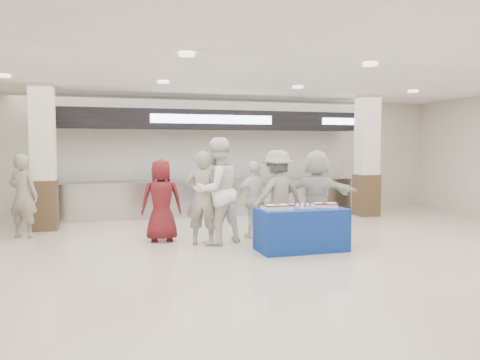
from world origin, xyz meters
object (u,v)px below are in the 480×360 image
object	(u,v)px
sheet_cake_left	(277,206)
civilian_maroon	(161,200)
civilian_white	(316,194)
display_table	(301,229)
sheet_cake_right	(325,204)
chef_short	(255,200)
soldier_b	(278,195)
chef_tall	(217,191)
soldier_a	(203,198)
soldier_bg	(23,196)
cupcake_tray	(302,206)

from	to	relation	value
sheet_cake_left	civilian_maroon	xyz separation A→B (m)	(-1.83, 1.49, -0.00)
civilian_white	display_table	bearing A→B (deg)	73.65
sheet_cake_right	chef_short	xyz separation A→B (m)	(-0.90, 1.28, -0.02)
soldier_b	chef_tall	bearing A→B (deg)	-10.07
soldier_a	soldier_bg	distance (m)	3.73
soldier_bg	sheet_cake_right	bearing A→B (deg)	-179.66
soldier_a	display_table	bearing A→B (deg)	168.61
chef_tall	civilian_white	xyz separation A→B (m)	(2.03, -0.03, -0.12)
sheet_cake_right	chef_short	world-z (taller)	chef_short
sheet_cake_left	cupcake_tray	world-z (taller)	sheet_cake_left
cupcake_tray	chef_tall	distance (m)	1.66
chef_short	sheet_cake_right	bearing A→B (deg)	119.87
civilian_maroon	soldier_b	xyz separation A→B (m)	(2.23, -0.42, 0.08)
sheet_cake_right	chef_short	distance (m)	1.57
chef_tall	civilian_white	distance (m)	2.03
chef_tall	soldier_b	world-z (taller)	chef_tall
display_table	sheet_cake_right	xyz separation A→B (m)	(0.47, 0.05, 0.42)
chef_tall	civilian_white	size ratio (longest dim) A/B	1.13
cupcake_tray	soldier_bg	distance (m)	5.59
chef_tall	chef_short	size ratio (longest dim) A/B	1.30
sheet_cake_right	soldier_bg	distance (m)	5.97
civilian_maroon	civilian_white	world-z (taller)	civilian_white
cupcake_tray	soldier_bg	bearing A→B (deg)	152.15
sheet_cake_left	civilian_maroon	world-z (taller)	civilian_maroon
sheet_cake_left	chef_tall	xyz separation A→B (m)	(-0.85, 0.97, 0.20)
cupcake_tray	civilian_white	world-z (taller)	civilian_white
civilian_maroon	civilian_white	distance (m)	3.06
sheet_cake_left	sheet_cake_right	xyz separation A→B (m)	(0.93, 0.05, -0.00)
sheet_cake_left	soldier_b	bearing A→B (deg)	69.21
soldier_a	soldier_bg	world-z (taller)	soldier_a
sheet_cake_left	soldier_b	xyz separation A→B (m)	(0.40, 1.06, 0.08)
sheet_cake_right	soldier_a	size ratio (longest dim) A/B	0.30
soldier_a	civilian_white	world-z (taller)	civilian_white
soldier_bg	civilian_maroon	bearing A→B (deg)	-177.28
sheet_cake_right	chef_tall	world-z (taller)	chef_tall
cupcake_tray	soldier_a	size ratio (longest dim) A/B	0.31
sheet_cake_left	civilian_white	distance (m)	1.51
sheet_cake_left	soldier_bg	size ratio (longest dim) A/B	0.29
cupcake_tray	soldier_b	size ratio (longest dim) A/B	0.31
sheet_cake_right	soldier_bg	world-z (taller)	soldier_bg
display_table	chef_short	bearing A→B (deg)	107.19
civilian_maroon	soldier_b	bearing A→B (deg)	172.95
cupcake_tray	soldier_b	world-z (taller)	soldier_b
cupcake_tray	chef_short	world-z (taller)	chef_short
chef_short	soldier_bg	bearing A→B (deg)	-21.09
chef_short	display_table	bearing A→B (deg)	102.52
sheet_cake_right	cupcake_tray	xyz separation A→B (m)	(-0.46, -0.06, -0.01)
soldier_bg	civilian_white	bearing A→B (deg)	-170.83
chef_tall	civilian_white	bearing A→B (deg)	156.62
sheet_cake_right	cupcake_tray	size ratio (longest dim) A/B	0.97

